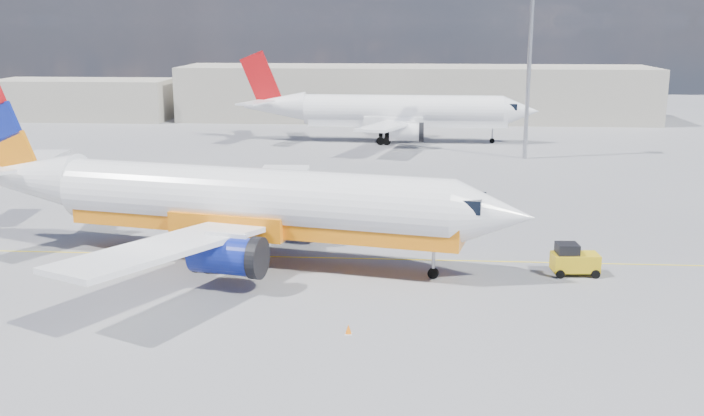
# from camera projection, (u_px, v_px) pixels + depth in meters

# --- Properties ---
(ground) EXTENTS (240.00, 240.00, 0.00)m
(ground) POSITION_uv_depth(u_px,v_px,m) (337.00, 273.00, 46.52)
(ground) COLOR #5D5D62
(ground) RESTS_ON ground
(taxi_line) EXTENTS (70.00, 0.15, 0.01)m
(taxi_line) POSITION_uv_depth(u_px,v_px,m) (341.00, 258.00, 49.43)
(taxi_line) COLOR yellow
(taxi_line) RESTS_ON ground
(terminal_main) EXTENTS (70.00, 14.00, 8.00)m
(terminal_main) POSITION_uv_depth(u_px,v_px,m) (415.00, 93.00, 118.00)
(terminal_main) COLOR #B2AA99
(terminal_main) RESTS_ON ground
(terminal_annex) EXTENTS (26.00, 10.00, 6.00)m
(terminal_annex) POSITION_uv_depth(u_px,v_px,m) (85.00, 99.00, 118.80)
(terminal_annex) COLOR #B2AA99
(terminal_annex) RESTS_ON ground
(main_jet) EXTENTS (37.56, 28.91, 11.33)m
(main_jet) POSITION_uv_depth(u_px,v_px,m) (235.00, 202.00, 48.04)
(main_jet) COLOR white
(main_jet) RESTS_ON ground
(second_jet) EXTENTS (36.59, 28.97, 11.10)m
(second_jet) POSITION_uv_depth(u_px,v_px,m) (393.00, 112.00, 96.09)
(second_jet) COLOR white
(second_jet) RESTS_ON ground
(gse_tug) EXTENTS (2.77, 1.82, 1.90)m
(gse_tug) POSITION_uv_depth(u_px,v_px,m) (574.00, 260.00, 46.03)
(gse_tug) COLOR black
(gse_tug) RESTS_ON ground
(traffic_cone) EXTENTS (0.35, 0.35, 0.50)m
(traffic_cone) POSITION_uv_depth(u_px,v_px,m) (348.00, 329.00, 37.39)
(traffic_cone) COLOR white
(traffic_cone) RESTS_ON ground
(floodlight_mast) EXTENTS (1.54, 1.54, 21.09)m
(floodlight_mast) POSITION_uv_depth(u_px,v_px,m) (530.00, 40.00, 82.32)
(floodlight_mast) COLOR #9B9CA3
(floodlight_mast) RESTS_ON ground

